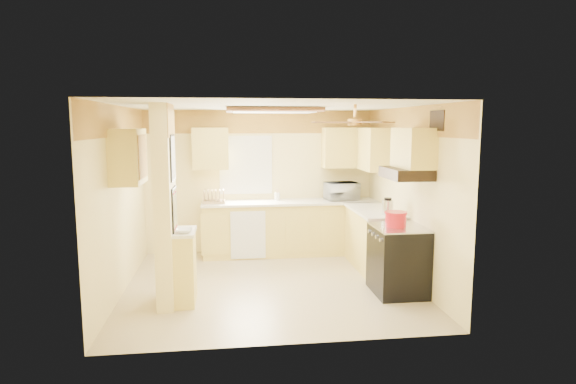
{
  "coord_description": "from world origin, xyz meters",
  "views": [
    {
      "loc": [
        -0.59,
        -6.56,
        2.25
      ],
      "look_at": [
        0.3,
        0.35,
        1.27
      ],
      "focal_mm": 30.0,
      "sensor_mm": 36.0,
      "label": 1
    }
  ],
  "objects": [
    {
      "name": "upper_cab_over_stove",
      "position": [
        1.82,
        -0.55,
        1.95
      ],
      "size": [
        0.35,
        0.76,
        0.52
      ],
      "primitive_type": "cube",
      "color": "#FFE765",
      "rests_on": "wall_right"
    },
    {
      "name": "range_hood",
      "position": [
        1.74,
        -0.55,
        1.62
      ],
      "size": [
        0.5,
        0.76,
        0.14
      ],
      "primitive_type": "cube",
      "color": "black",
      "rests_on": "upper_cab_over_stove"
    },
    {
      "name": "utensil_crock",
      "position": [
        0.29,
        1.73,
        1.01
      ],
      "size": [
        0.1,
        0.1,
        0.2
      ],
      "color": "white",
      "rests_on": "countertop_back"
    },
    {
      "name": "vent_grate",
      "position": [
        1.98,
        -0.9,
        2.3
      ],
      "size": [
        0.02,
        0.4,
        0.25
      ],
      "primitive_type": "cube",
      "color": "black",
      "rests_on": "wall_right"
    },
    {
      "name": "floor",
      "position": [
        0.0,
        0.0,
        0.0
      ],
      "size": [
        4.0,
        4.0,
        0.0
      ],
      "primitive_type": "plane",
      "color": "tan",
      "rests_on": "ground"
    },
    {
      "name": "upper_cab_back_left",
      "position": [
        -0.85,
        1.72,
        1.85
      ],
      "size": [
        0.6,
        0.35,
        0.7
      ],
      "primitive_type": "cube",
      "color": "#FFE765",
      "rests_on": "wall_back"
    },
    {
      "name": "poster_nashville",
      "position": [
        -1.24,
        -0.55,
        1.2
      ],
      "size": [
        0.02,
        0.42,
        0.57
      ],
      "color": "black",
      "rests_on": "partition_column"
    },
    {
      "name": "wall_front",
      "position": [
        0.0,
        -1.9,
        1.25
      ],
      "size": [
        4.0,
        0.0,
        4.0
      ],
      "primitive_type": "plane",
      "rotation": [
        -1.57,
        0.0,
        0.0
      ],
      "color": "#FFEA9B",
      "rests_on": "floor"
    },
    {
      "name": "microwave",
      "position": [
        1.42,
        1.63,
        1.09
      ],
      "size": [
        0.61,
        0.46,
        0.31
      ],
      "primitive_type": "imported",
      "rotation": [
        0.0,
        0.0,
        3.31
      ],
      "color": "white",
      "rests_on": "countertop_back"
    },
    {
      "name": "wall_left",
      "position": [
        -2.0,
        0.0,
        1.25
      ],
      "size": [
        0.0,
        3.8,
        3.8
      ],
      "primitive_type": "plane",
      "rotation": [
        1.57,
        0.0,
        1.57
      ],
      "color": "#FFEA9B",
      "rests_on": "floor"
    },
    {
      "name": "upper_cab_left_wall",
      "position": [
        -1.82,
        -0.25,
        1.85
      ],
      "size": [
        0.35,
        0.75,
        0.7
      ],
      "primitive_type": "cube",
      "color": "#FFE765",
      "rests_on": "wall_left"
    },
    {
      "name": "wall_right",
      "position": [
        2.0,
        0.0,
        1.25
      ],
      "size": [
        0.0,
        3.8,
        3.8
      ],
      "primitive_type": "plane",
      "rotation": [
        1.57,
        0.0,
        -1.57
      ],
      "color": "#FFEA9B",
      "rests_on": "floor"
    },
    {
      "name": "ledge_top",
      "position": [
        -1.13,
        -0.55,
        0.92
      ],
      "size": [
        0.28,
        0.58,
        0.04
      ],
      "primitive_type": "cube",
      "color": "white",
      "rests_on": "partition_ledge"
    },
    {
      "name": "bowl",
      "position": [
        -1.11,
        -0.69,
        0.96
      ],
      "size": [
        0.22,
        0.22,
        0.05
      ],
      "primitive_type": "imported",
      "rotation": [
        0.0,
        0.0,
        0.1
      ],
      "color": "white",
      "rests_on": "ledge_top"
    },
    {
      "name": "stove",
      "position": [
        1.67,
        -0.55,
        0.46
      ],
      "size": [
        0.68,
        0.77,
        0.92
      ],
      "color": "black",
      "rests_on": "floor"
    },
    {
      "name": "lower_cabinets_back",
      "position": [
        0.5,
        1.6,
        0.45
      ],
      "size": [
        3.0,
        0.6,
        0.9
      ],
      "primitive_type": "cube",
      "color": "#FFE765",
      "rests_on": "floor"
    },
    {
      "name": "partition_column",
      "position": [
        -1.35,
        -0.55,
        1.25
      ],
      "size": [
        0.2,
        0.7,
        2.5
      ],
      "primitive_type": "cube",
      "color": "#FFEA9B",
      "rests_on": "floor"
    },
    {
      "name": "upper_cab_back_right",
      "position": [
        1.55,
        1.72,
        1.85
      ],
      "size": [
        0.9,
        0.35,
        0.7
      ],
      "primitive_type": "cube",
      "color": "#FFE765",
      "rests_on": "wall_back"
    },
    {
      "name": "poster_menu",
      "position": [
        -1.24,
        -0.55,
        1.85
      ],
      "size": [
        0.02,
        0.42,
        0.57
      ],
      "color": "black",
      "rests_on": "partition_column"
    },
    {
      "name": "dish_rack",
      "position": [
        -0.81,
        1.56,
        1.02
      ],
      "size": [
        0.38,
        0.28,
        0.22
      ],
      "color": "tan",
      "rests_on": "countertop_back"
    },
    {
      "name": "countertop_back",
      "position": [
        0.5,
        1.59,
        0.92
      ],
      "size": [
        3.04,
        0.64,
        0.04
      ],
      "primitive_type": "cube",
      "color": "white",
      "rests_on": "lower_cabinets_back"
    },
    {
      "name": "countertop_right",
      "position": [
        1.69,
        0.6,
        0.92
      ],
      "size": [
        0.64,
        1.44,
        0.04
      ],
      "primitive_type": "cube",
      "color": "white",
      "rests_on": "lower_cabinets_right"
    },
    {
      "name": "ceiling_light_panel",
      "position": [
        0.1,
        0.5,
        2.46
      ],
      "size": [
        1.35,
        0.95,
        0.06
      ],
      "color": "brown",
      "rests_on": "ceiling"
    },
    {
      "name": "dutch_oven",
      "position": [
        1.62,
        -0.55,
        1.02
      ],
      "size": [
        0.3,
        0.3,
        0.2
      ],
      "color": "red",
      "rests_on": "stove"
    },
    {
      "name": "dishwasher_panel",
      "position": [
        -0.25,
        1.29,
        0.43
      ],
      "size": [
        0.58,
        0.02,
        0.8
      ],
      "primitive_type": "cube",
      "color": "white",
      "rests_on": "lower_cabinets_back"
    },
    {
      "name": "ceiling_fan",
      "position": [
        1.0,
        -0.7,
        2.29
      ],
      "size": [
        1.15,
        1.15,
        0.26
      ],
      "color": "gold",
      "rests_on": "ceiling"
    },
    {
      "name": "kettle",
      "position": [
        1.75,
        0.14,
        1.06
      ],
      "size": [
        0.16,
        0.16,
        0.25
      ],
      "color": "silver",
      "rests_on": "countertop_right"
    },
    {
      "name": "partition_ledge",
      "position": [
        -1.13,
        -0.55,
        0.45
      ],
      "size": [
        0.25,
        0.55,
        0.9
      ],
      "primitive_type": "cube",
      "color": "#FFE765",
      "rests_on": "floor"
    },
    {
      "name": "window",
      "position": [
        -0.25,
        1.89,
        1.55
      ],
      "size": [
        0.92,
        0.02,
        1.02
      ],
      "color": "white",
      "rests_on": "wall_back"
    },
    {
      "name": "lower_cabinets_right",
      "position": [
        1.7,
        0.6,
        0.45
      ],
      "size": [
        0.6,
        1.4,
        0.9
      ],
      "primitive_type": "cube",
      "color": "#FFE765",
      "rests_on": "floor"
    },
    {
      "name": "ceiling",
      "position": [
        0.0,
        0.0,
        2.5
      ],
      "size": [
        4.0,
        4.0,
        0.0
      ],
      "primitive_type": "plane",
      "rotation": [
        3.14,
        0.0,
        0.0
      ],
      "color": "white",
      "rests_on": "wall_back"
    },
    {
      "name": "wall_back",
      "position": [
        0.0,
        1.9,
        1.25
      ],
      "size": [
        4.0,
        0.0,
        4.0
      ],
      "primitive_type": "plane",
      "rotation": [
        1.57,
        0.0,
        0.0
      ],
      "color": "#FFEA9B",
      "rests_on": "floor"
    },
    {
      "name": "wallpaper_border",
      "position": [
        0.0,
        1.88,
        2.3
      ],
      "size": [
        4.0,
        0.02,
        0.4
      ],
      "primitive_type": "cube",
      "color": "#F8BD49",
      "rests_on": "wall_back"
    },
    {
      "name": "upper_cab_right",
      "position": [
        1.82,
        1.25,
        1.85
      ],
      "size": [
        0.35,
        1.0,
        0.7
      ],
      "primitive_type": "cube",
      "color": "#FFE765",
      "rests_on": "wall_right"
    }
  ]
}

